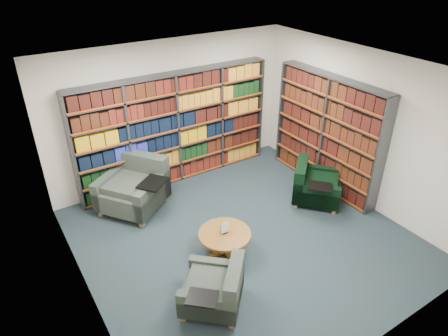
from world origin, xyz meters
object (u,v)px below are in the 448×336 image
chair_teal_left (135,188)px  chair_green_right (313,186)px  coffee_table (225,237)px  chair_teal_front (217,290)px

chair_teal_left → chair_green_right: (2.87, -1.63, -0.07)m
chair_green_right → coffee_table: size_ratio=1.44×
chair_green_right → coffee_table: bearing=-170.8°
chair_teal_left → chair_teal_front: size_ratio=1.34×
chair_teal_left → chair_teal_front: chair_teal_left is taller
chair_teal_front → coffee_table: chair_teal_front is taller
chair_teal_left → chair_green_right: bearing=-29.7°
chair_teal_left → chair_green_right: size_ratio=1.23×
chair_green_right → chair_teal_front: chair_green_right is taller
chair_green_right → chair_teal_front: bearing=-157.3°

